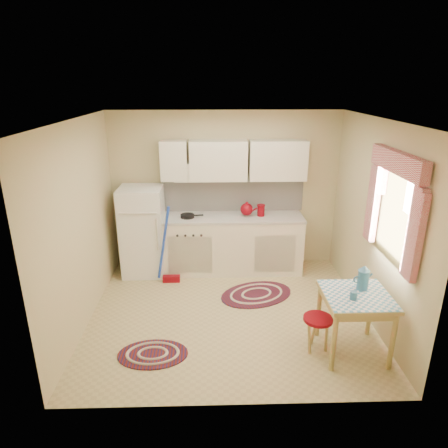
{
  "coord_description": "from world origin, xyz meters",
  "views": [
    {
      "loc": [
        -0.2,
        -4.59,
        2.91
      ],
      "look_at": [
        -0.06,
        0.25,
        1.17
      ],
      "focal_mm": 32.0,
      "sensor_mm": 36.0,
      "label": 1
    }
  ],
  "objects_px": {
    "base_cabinets": "(230,244)",
    "table": "(353,323)",
    "fridge": "(143,231)",
    "stool": "(317,334)"
  },
  "relations": [
    {
      "from": "fridge",
      "to": "base_cabinets",
      "type": "height_order",
      "value": "fridge"
    },
    {
      "from": "base_cabinets",
      "to": "table",
      "type": "relative_size",
      "value": 3.12
    },
    {
      "from": "base_cabinets",
      "to": "stool",
      "type": "relative_size",
      "value": 5.36
    },
    {
      "from": "table",
      "to": "stool",
      "type": "bearing_deg",
      "value": 174.87
    },
    {
      "from": "fridge",
      "to": "table",
      "type": "height_order",
      "value": "fridge"
    },
    {
      "from": "base_cabinets",
      "to": "table",
      "type": "bearing_deg",
      "value": -58.91
    },
    {
      "from": "fridge",
      "to": "stool",
      "type": "distance_m",
      "value": 3.08
    },
    {
      "from": "base_cabinets",
      "to": "fridge",
      "type": "bearing_deg",
      "value": -177.9
    },
    {
      "from": "fridge",
      "to": "base_cabinets",
      "type": "distance_m",
      "value": 1.39
    },
    {
      "from": "base_cabinets",
      "to": "table",
      "type": "height_order",
      "value": "base_cabinets"
    }
  ]
}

